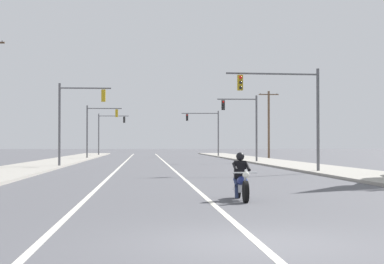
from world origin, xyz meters
TOP-DOWN VIEW (x-y plane):
  - ground_plane at (0.00, 0.00)m, footprint 400.00×400.00m
  - lane_stripe_center at (0.14, 45.00)m, footprint 0.16×100.00m
  - lane_stripe_left at (-3.64, 45.00)m, footprint 0.16×100.00m
  - sidewalk_kerb_right at (9.90, 40.00)m, footprint 4.40×110.00m
  - sidewalk_kerb_left at (-9.90, 40.00)m, footprint 4.40×110.00m
  - motorcycle_with_rider at (1.14, 7.91)m, footprint 0.70×2.19m
  - traffic_signal_near_right at (6.83, 24.47)m, footprint 5.63×0.58m
  - traffic_signal_near_left at (-6.98, 34.46)m, footprint 3.86×0.37m
  - traffic_signal_mid_right at (7.49, 44.36)m, footprint 3.72×0.37m
  - traffic_signal_mid_left at (-7.28, 59.86)m, footprint 4.08×0.37m
  - traffic_signal_far_right at (6.69, 69.94)m, footprint 5.04×0.41m
  - traffic_signal_far_left at (-7.23, 78.64)m, footprint 4.49×0.48m
  - utility_pole_right_far at (12.92, 59.88)m, footprint 2.39×0.26m

SIDE VIEW (x-z plane):
  - ground_plane at x=0.00m, z-range 0.00..0.00m
  - lane_stripe_center at x=0.14m, z-range 0.00..0.01m
  - lane_stripe_left at x=-3.64m, z-range 0.00..0.01m
  - sidewalk_kerb_right at x=9.90m, z-range 0.00..0.14m
  - sidewalk_kerb_left at x=-9.90m, z-range 0.00..0.14m
  - motorcycle_with_rider at x=1.14m, z-range -0.14..1.32m
  - traffic_signal_mid_right at x=7.49m, z-range 0.92..7.12m
  - traffic_signal_near_left at x=-6.98m, z-range 0.93..7.13m
  - traffic_signal_mid_left at x=-7.28m, z-range 0.95..7.15m
  - traffic_signal_far_left at x=-7.23m, z-range 0.97..7.17m
  - traffic_signal_far_right at x=6.69m, z-range 1.01..7.21m
  - traffic_signal_near_right at x=6.83m, z-range 1.04..7.24m
  - utility_pole_right_far at x=12.92m, z-range 0.22..8.23m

